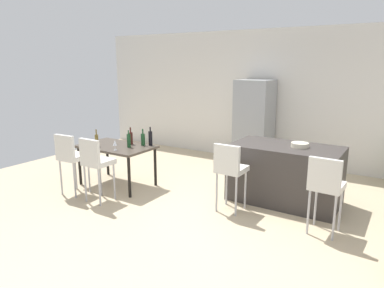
% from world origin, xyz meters
% --- Properties ---
extents(ground_plane, '(10.00, 10.00, 0.00)m').
position_xyz_m(ground_plane, '(0.00, 0.00, 0.00)').
color(ground_plane, '#C6B28E').
extents(back_wall, '(10.00, 0.12, 2.90)m').
position_xyz_m(back_wall, '(0.00, 2.99, 1.45)').
color(back_wall, silver).
rests_on(back_wall, ground_plane).
extents(kitchen_island, '(1.68, 0.92, 0.92)m').
position_xyz_m(kitchen_island, '(0.61, 0.81, 0.46)').
color(kitchen_island, '#383330').
rests_on(kitchen_island, ground_plane).
extents(bar_chair_left, '(0.40, 0.40, 1.05)m').
position_xyz_m(bar_chair_left, '(0.05, -0.03, 0.70)').
color(bar_chair_left, silver).
rests_on(bar_chair_left, ground_plane).
extents(bar_chair_middle, '(0.42, 0.42, 1.05)m').
position_xyz_m(bar_chair_middle, '(1.40, -0.03, 0.70)').
color(bar_chair_middle, silver).
rests_on(bar_chair_middle, ground_plane).
extents(dining_table, '(1.33, 0.81, 0.74)m').
position_xyz_m(dining_table, '(-2.20, -0.05, 0.67)').
color(dining_table, '#4C4238').
rests_on(dining_table, ground_plane).
extents(dining_chair_near, '(0.42, 0.42, 1.05)m').
position_xyz_m(dining_chair_near, '(-2.50, -0.82, 0.70)').
color(dining_chair_near, silver).
rests_on(dining_chair_near, ground_plane).
extents(dining_chair_far, '(0.40, 0.40, 1.05)m').
position_xyz_m(dining_chair_far, '(-1.91, -0.82, 0.70)').
color(dining_chair_far, silver).
rests_on(dining_chair_far, ground_plane).
extents(wine_bottle_corner, '(0.06, 0.06, 0.30)m').
position_xyz_m(wine_bottle_corner, '(-1.92, -0.02, 0.86)').
color(wine_bottle_corner, '#194723').
rests_on(wine_bottle_corner, dining_table).
extents(wine_bottle_end, '(0.08, 0.08, 0.31)m').
position_xyz_m(wine_bottle_end, '(-2.06, 0.18, 0.86)').
color(wine_bottle_end, '#471E19').
rests_on(wine_bottle_end, dining_table).
extents(wine_bottle_near, '(0.07, 0.07, 0.30)m').
position_xyz_m(wine_bottle_near, '(-1.81, 0.22, 0.85)').
color(wine_bottle_near, '#194723').
rests_on(wine_bottle_near, dining_table).
extents(wine_bottle_inner, '(0.07, 0.07, 0.34)m').
position_xyz_m(wine_bottle_inner, '(-1.69, 0.29, 0.87)').
color(wine_bottle_inner, black).
rests_on(wine_bottle_inner, dining_table).
extents(wine_bottle_middle, '(0.06, 0.06, 0.30)m').
position_xyz_m(wine_bottle_middle, '(-2.46, -0.26, 0.85)').
color(wine_bottle_middle, brown).
rests_on(wine_bottle_middle, dining_table).
extents(wine_glass_left, '(0.07, 0.07, 0.17)m').
position_xyz_m(wine_glass_left, '(-1.98, -0.31, 0.86)').
color(wine_glass_left, silver).
rests_on(wine_glass_left, dining_table).
extents(refrigerator, '(0.72, 0.68, 1.84)m').
position_xyz_m(refrigerator, '(-0.66, 2.55, 0.92)').
color(refrigerator, '#939699').
rests_on(refrigerator, ground_plane).
extents(fruit_bowl, '(0.27, 0.27, 0.07)m').
position_xyz_m(fruit_bowl, '(0.81, 0.83, 0.96)').
color(fruit_bowl, beige).
rests_on(fruit_bowl, kitchen_island).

